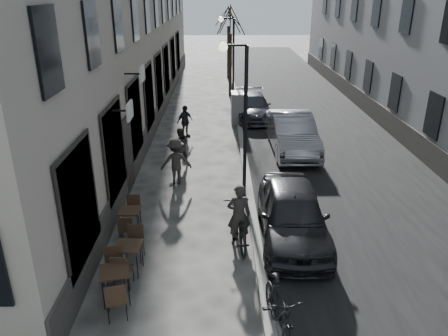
{
  "coord_description": "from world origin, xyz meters",
  "views": [
    {
      "loc": [
        -0.83,
        -7.24,
        6.58
      ],
      "look_at": [
        -0.7,
        4.28,
        1.8
      ],
      "focal_mm": 35.0,
      "sensor_mm": 36.0,
      "label": 1
    }
  ],
  "objects_px": {
    "bistro_set_b": "(129,256)",
    "utility_cabinet": "(237,108)",
    "streetlamp_far": "(230,53)",
    "pedestrian_far": "(185,121)",
    "bistro_set_c": "(130,219)",
    "car_mid": "(292,133)",
    "pedestrian_near": "(180,146)",
    "tree_far": "(228,15)",
    "car_far": "(253,106)",
    "bicycle": "(239,226)",
    "tree_near": "(231,21)",
    "pedestrian_mid": "(176,161)",
    "bistro_set_a": "(115,282)",
    "moped": "(279,312)",
    "car_near": "(293,214)",
    "streetlamp_near": "(240,106)"
  },
  "relations": [
    {
      "from": "tree_near",
      "to": "bistro_set_a",
      "type": "distance_m",
      "value": 20.84
    },
    {
      "from": "bistro_set_b",
      "to": "car_mid",
      "type": "bearing_deg",
      "value": 62.29
    },
    {
      "from": "bistro_set_b",
      "to": "pedestrian_mid",
      "type": "xyz_separation_m",
      "value": [
        0.7,
        5.31,
        0.38
      ]
    },
    {
      "from": "tree_near",
      "to": "bicycle",
      "type": "relative_size",
      "value": 2.75
    },
    {
      "from": "streetlamp_near",
      "to": "tree_far",
      "type": "height_order",
      "value": "tree_far"
    },
    {
      "from": "pedestrian_far",
      "to": "bistro_set_a",
      "type": "bearing_deg",
      "value": -137.35
    },
    {
      "from": "streetlamp_near",
      "to": "streetlamp_far",
      "type": "distance_m",
      "value": 12.0
    },
    {
      "from": "streetlamp_far",
      "to": "bistro_set_c",
      "type": "distance_m",
      "value": 14.83
    },
    {
      "from": "car_far",
      "to": "moped",
      "type": "bearing_deg",
      "value": -94.14
    },
    {
      "from": "car_near",
      "to": "pedestrian_near",
      "type": "bearing_deg",
      "value": 124.13
    },
    {
      "from": "bistro_set_b",
      "to": "utility_cabinet",
      "type": "xyz_separation_m",
      "value": [
        3.17,
        12.84,
        0.34
      ]
    },
    {
      "from": "bistro_set_b",
      "to": "utility_cabinet",
      "type": "distance_m",
      "value": 13.23
    },
    {
      "from": "bistro_set_b",
      "to": "car_far",
      "type": "xyz_separation_m",
      "value": [
        4.07,
        13.83,
        0.17
      ]
    },
    {
      "from": "bistro_set_b",
      "to": "pedestrian_mid",
      "type": "height_order",
      "value": "pedestrian_mid"
    },
    {
      "from": "utility_cabinet",
      "to": "moped",
      "type": "height_order",
      "value": "utility_cabinet"
    },
    {
      "from": "bistro_set_b",
      "to": "bicycle",
      "type": "height_order",
      "value": "bicycle"
    },
    {
      "from": "streetlamp_near",
      "to": "bistro_set_a",
      "type": "relative_size",
      "value": 3.08
    },
    {
      "from": "car_far",
      "to": "bicycle",
      "type": "bearing_deg",
      "value": -97.77
    },
    {
      "from": "bistro_set_a",
      "to": "bistro_set_c",
      "type": "height_order",
      "value": "bistro_set_a"
    },
    {
      "from": "bistro_set_b",
      "to": "streetlamp_far",
      "type": "bearing_deg",
      "value": 83.92
    },
    {
      "from": "tree_far",
      "to": "bistro_set_b",
      "type": "bearing_deg",
      "value": -96.74
    },
    {
      "from": "streetlamp_far",
      "to": "pedestrian_far",
      "type": "xyz_separation_m",
      "value": [
        -2.26,
        -5.48,
        -2.4
      ]
    },
    {
      "from": "pedestrian_near",
      "to": "pedestrian_far",
      "type": "distance_m",
      "value": 3.44
    },
    {
      "from": "utility_cabinet",
      "to": "bicycle",
      "type": "height_order",
      "value": "utility_cabinet"
    },
    {
      "from": "bicycle",
      "to": "pedestrian_mid",
      "type": "height_order",
      "value": "pedestrian_mid"
    },
    {
      "from": "pedestrian_near",
      "to": "car_mid",
      "type": "height_order",
      "value": "car_mid"
    },
    {
      "from": "car_near",
      "to": "moped",
      "type": "height_order",
      "value": "car_near"
    },
    {
      "from": "bistro_set_a",
      "to": "pedestrian_far",
      "type": "height_order",
      "value": "pedestrian_far"
    },
    {
      "from": "bistro_set_c",
      "to": "moped",
      "type": "relative_size",
      "value": 0.7
    },
    {
      "from": "bistro_set_b",
      "to": "pedestrian_near",
      "type": "height_order",
      "value": "pedestrian_near"
    },
    {
      "from": "pedestrian_near",
      "to": "bicycle",
      "type": "bearing_deg",
      "value": 99.0
    },
    {
      "from": "bistro_set_b",
      "to": "car_mid",
      "type": "relative_size",
      "value": 0.32
    },
    {
      "from": "bistro_set_c",
      "to": "car_mid",
      "type": "distance_m",
      "value": 8.84
    },
    {
      "from": "tree_far",
      "to": "bistro_set_c",
      "type": "distance_m",
      "value": 23.83
    },
    {
      "from": "utility_cabinet",
      "to": "pedestrian_near",
      "type": "height_order",
      "value": "utility_cabinet"
    },
    {
      "from": "pedestrian_near",
      "to": "bistro_set_b",
      "type": "bearing_deg",
      "value": 74.26
    },
    {
      "from": "tree_far",
      "to": "pedestrian_near",
      "type": "relative_size",
      "value": 3.79
    },
    {
      "from": "tree_near",
      "to": "utility_cabinet",
      "type": "bearing_deg",
      "value": -88.18
    },
    {
      "from": "bistro_set_c",
      "to": "pedestrian_far",
      "type": "relative_size",
      "value": 0.96
    },
    {
      "from": "streetlamp_far",
      "to": "bistro_set_a",
      "type": "relative_size",
      "value": 3.08
    },
    {
      "from": "tree_near",
      "to": "car_near",
      "type": "distance_m",
      "value": 18.04
    },
    {
      "from": "car_mid",
      "to": "utility_cabinet",
      "type": "bearing_deg",
      "value": 116.95
    },
    {
      "from": "bistro_set_a",
      "to": "pedestrian_mid",
      "type": "height_order",
      "value": "pedestrian_mid"
    },
    {
      "from": "pedestrian_mid",
      "to": "pedestrian_far",
      "type": "height_order",
      "value": "pedestrian_mid"
    },
    {
      "from": "bistro_set_a",
      "to": "pedestrian_near",
      "type": "relative_size",
      "value": 1.1
    },
    {
      "from": "pedestrian_far",
      "to": "tree_near",
      "type": "bearing_deg",
      "value": 30.86
    },
    {
      "from": "pedestrian_mid",
      "to": "bistro_set_a",
      "type": "bearing_deg",
      "value": 74.57
    },
    {
      "from": "tree_far",
      "to": "bicycle",
      "type": "height_order",
      "value": "tree_far"
    },
    {
      "from": "tree_near",
      "to": "car_mid",
      "type": "distance_m",
      "value": 11.41
    },
    {
      "from": "streetlamp_far",
      "to": "bistro_set_c",
      "type": "relative_size",
      "value": 3.46
    }
  ]
}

